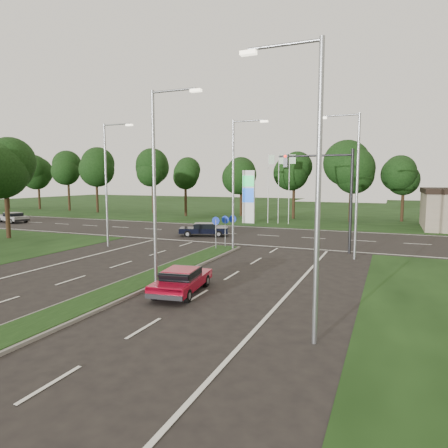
% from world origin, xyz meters
% --- Properties ---
extents(ground, '(160.00, 160.00, 0.00)m').
position_xyz_m(ground, '(0.00, 0.00, 0.00)').
color(ground, black).
rests_on(ground, ground).
extents(verge_far, '(160.00, 50.00, 0.02)m').
position_xyz_m(verge_far, '(0.00, 55.00, 0.00)').
color(verge_far, black).
rests_on(verge_far, ground).
extents(cross_road, '(160.00, 12.00, 0.02)m').
position_xyz_m(cross_road, '(0.00, 24.00, 0.00)').
color(cross_road, black).
rests_on(cross_road, ground).
extents(median_kerb, '(2.00, 26.00, 0.12)m').
position_xyz_m(median_kerb, '(0.00, 4.00, 0.06)').
color(median_kerb, slate).
rests_on(median_kerb, ground).
extents(streetlight_median_near, '(2.53, 0.22, 9.00)m').
position_xyz_m(streetlight_median_near, '(1.00, 6.00, 5.08)').
color(streetlight_median_near, gray).
rests_on(streetlight_median_near, ground).
extents(streetlight_median_far, '(2.53, 0.22, 9.00)m').
position_xyz_m(streetlight_median_far, '(1.00, 16.00, 5.08)').
color(streetlight_median_far, gray).
rests_on(streetlight_median_far, ground).
extents(streetlight_left_far, '(2.53, 0.22, 9.00)m').
position_xyz_m(streetlight_left_far, '(-8.30, 14.00, 5.08)').
color(streetlight_left_far, gray).
rests_on(streetlight_left_far, ground).
extents(streetlight_right_far, '(2.53, 0.22, 9.00)m').
position_xyz_m(streetlight_right_far, '(8.80, 16.00, 5.08)').
color(streetlight_right_far, gray).
rests_on(streetlight_right_far, ground).
extents(streetlight_right_near, '(2.53, 0.22, 9.00)m').
position_xyz_m(streetlight_right_near, '(8.80, 2.00, 5.08)').
color(streetlight_right_near, gray).
rests_on(streetlight_right_near, ground).
extents(traffic_signal, '(5.10, 0.42, 7.00)m').
position_xyz_m(traffic_signal, '(7.19, 18.00, 4.65)').
color(traffic_signal, black).
rests_on(traffic_signal, ground).
extents(median_signs, '(1.16, 1.76, 2.38)m').
position_xyz_m(median_signs, '(0.00, 16.40, 1.71)').
color(median_signs, gray).
rests_on(median_signs, ground).
extents(gas_pylon, '(5.80, 1.26, 8.00)m').
position_xyz_m(gas_pylon, '(-3.79, 33.05, 3.20)').
color(gas_pylon, silver).
rests_on(gas_pylon, ground).
extents(tree_left_far, '(5.20, 5.20, 8.86)m').
position_xyz_m(tree_left_far, '(-17.90, 13.93, 6.11)').
color(tree_left_far, black).
rests_on(tree_left_far, ground).
extents(treeline_far, '(6.00, 6.00, 9.90)m').
position_xyz_m(treeline_far, '(0.10, 39.93, 6.83)').
color(treeline_far, black).
rests_on(treeline_far, ground).
extents(red_sedan, '(2.15, 4.14, 1.09)m').
position_xyz_m(red_sedan, '(2.62, 5.22, 0.58)').
color(red_sedan, maroon).
rests_on(red_sedan, ground).
extents(navy_sedan, '(4.55, 3.10, 1.16)m').
position_xyz_m(navy_sedan, '(-4.13, 21.55, 0.62)').
color(navy_sedan, black).
rests_on(navy_sedan, ground).
extents(far_car_a, '(4.38, 2.62, 1.18)m').
position_xyz_m(far_car_a, '(-29.30, 22.94, 0.63)').
color(far_car_a, '#9F9F9F').
rests_on(far_car_a, ground).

